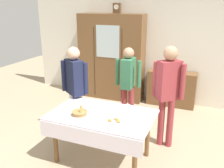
{
  "coord_description": "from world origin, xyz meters",
  "views": [
    {
      "loc": [
        1.41,
        -3.26,
        2.37
      ],
      "look_at": [
        0.0,
        0.2,
        1.13
      ],
      "focal_mm": 39.5,
      "sensor_mm": 36.0,
      "label": 1
    }
  ],
  "objects_px": {
    "bookshelf_low": "(171,89)",
    "tea_cup_near_left": "(137,112)",
    "tea_cup_far_left": "(97,117)",
    "pastry_plate": "(114,121)",
    "tea_cup_mid_left": "(112,104)",
    "tea_cup_front_edge": "(128,107)",
    "person_beside_shelf": "(128,79)",
    "wall_cabinet": "(111,57)",
    "bread_basket": "(80,113)",
    "spoon_center": "(136,121)",
    "book_stack": "(173,71)",
    "tea_cup_near_right": "(99,105)",
    "spoon_front_edge": "(78,109)",
    "person_behind_table_left": "(168,87)",
    "dining_table": "(101,122)",
    "mantel_clock": "(117,8)",
    "person_by_cabinet": "(75,83)",
    "tea_cup_mid_right": "(65,109)"
  },
  "relations": [
    {
      "from": "tea_cup_far_left",
      "to": "bread_basket",
      "type": "xyz_separation_m",
      "value": [
        -0.3,
        0.03,
        0.01
      ]
    },
    {
      "from": "person_by_cabinet",
      "to": "wall_cabinet",
      "type": "bearing_deg",
      "value": 94.11
    },
    {
      "from": "bread_basket",
      "to": "spoon_center",
      "type": "height_order",
      "value": "bread_basket"
    },
    {
      "from": "mantel_clock",
      "to": "pastry_plate",
      "type": "xyz_separation_m",
      "value": [
        1.03,
        -2.74,
        -1.45
      ]
    },
    {
      "from": "person_behind_table_left",
      "to": "dining_table",
      "type": "bearing_deg",
      "value": -135.94
    },
    {
      "from": "tea_cup_near_left",
      "to": "tea_cup_front_edge",
      "type": "bearing_deg",
      "value": 143.86
    },
    {
      "from": "tea_cup_near_left",
      "to": "person_beside_shelf",
      "type": "relative_size",
      "value": 0.08
    },
    {
      "from": "person_behind_table_left",
      "to": "tea_cup_far_left",
      "type": "bearing_deg",
      "value": -130.83
    },
    {
      "from": "tea_cup_near_right",
      "to": "person_by_cabinet",
      "type": "height_order",
      "value": "person_by_cabinet"
    },
    {
      "from": "tea_cup_front_edge",
      "to": "person_behind_table_left",
      "type": "xyz_separation_m",
      "value": [
        0.53,
        0.44,
        0.26
      ]
    },
    {
      "from": "dining_table",
      "to": "tea_cup_mid_left",
      "type": "relative_size",
      "value": 11.87
    },
    {
      "from": "wall_cabinet",
      "to": "person_beside_shelf",
      "type": "relative_size",
      "value": 1.35
    },
    {
      "from": "tea_cup_front_edge",
      "to": "bookshelf_low",
      "type": "bearing_deg",
      "value": 81.78
    },
    {
      "from": "wall_cabinet",
      "to": "tea_cup_front_edge",
      "type": "xyz_separation_m",
      "value": [
        1.2,
        -2.22,
        -0.25
      ]
    },
    {
      "from": "book_stack",
      "to": "person_beside_shelf",
      "type": "relative_size",
      "value": 0.13
    },
    {
      "from": "pastry_plate",
      "to": "tea_cup_near_left",
      "type": "bearing_deg",
      "value": 61.87
    },
    {
      "from": "tea_cup_near_right",
      "to": "spoon_front_edge",
      "type": "bearing_deg",
      "value": -140.61
    },
    {
      "from": "person_behind_table_left",
      "to": "tea_cup_near_right",
      "type": "bearing_deg",
      "value": -150.83
    },
    {
      "from": "tea_cup_front_edge",
      "to": "person_behind_table_left",
      "type": "bearing_deg",
      "value": 39.74
    },
    {
      "from": "tea_cup_mid_left",
      "to": "tea_cup_near_right",
      "type": "relative_size",
      "value": 1.0
    },
    {
      "from": "tea_cup_far_left",
      "to": "person_beside_shelf",
      "type": "xyz_separation_m",
      "value": [
        -0.04,
        1.5,
        0.14
      ]
    },
    {
      "from": "bookshelf_low",
      "to": "tea_cup_near_left",
      "type": "height_order",
      "value": "tea_cup_near_left"
    },
    {
      "from": "wall_cabinet",
      "to": "mantel_clock",
      "type": "distance_m",
      "value": 1.19
    },
    {
      "from": "tea_cup_mid_left",
      "to": "pastry_plate",
      "type": "bearing_deg",
      "value": -64.03
    },
    {
      "from": "tea_cup_mid_left",
      "to": "tea_cup_front_edge",
      "type": "xyz_separation_m",
      "value": [
        0.27,
        -0.0,
        0.0
      ]
    },
    {
      "from": "tea_cup_mid_left",
      "to": "person_by_cabinet",
      "type": "height_order",
      "value": "person_by_cabinet"
    },
    {
      "from": "person_by_cabinet",
      "to": "person_beside_shelf",
      "type": "bearing_deg",
      "value": 48.58
    },
    {
      "from": "bookshelf_low",
      "to": "tea_cup_near_left",
      "type": "xyz_separation_m",
      "value": [
        -0.15,
        -2.41,
        0.39
      ]
    },
    {
      "from": "tea_cup_far_left",
      "to": "pastry_plate",
      "type": "height_order",
      "value": "tea_cup_far_left"
    },
    {
      "from": "book_stack",
      "to": "wall_cabinet",
      "type": "bearing_deg",
      "value": -178.11
    },
    {
      "from": "pastry_plate",
      "to": "spoon_center",
      "type": "height_order",
      "value": "pastry_plate"
    },
    {
      "from": "dining_table",
      "to": "mantel_clock",
      "type": "bearing_deg",
      "value": 106.21
    },
    {
      "from": "dining_table",
      "to": "person_by_cabinet",
      "type": "distance_m",
      "value": 0.99
    },
    {
      "from": "tea_cup_front_edge",
      "to": "pastry_plate",
      "type": "relative_size",
      "value": 0.46
    },
    {
      "from": "tea_cup_mid_left",
      "to": "tea_cup_mid_right",
      "type": "distance_m",
      "value": 0.74
    },
    {
      "from": "wall_cabinet",
      "to": "spoon_front_edge",
      "type": "relative_size",
      "value": 17.81
    },
    {
      "from": "tea_cup_far_left",
      "to": "tea_cup_near_left",
      "type": "height_order",
      "value": "same"
    },
    {
      "from": "tea_cup_near_left",
      "to": "pastry_plate",
      "type": "height_order",
      "value": "tea_cup_near_left"
    },
    {
      "from": "pastry_plate",
      "to": "person_beside_shelf",
      "type": "relative_size",
      "value": 0.18
    },
    {
      "from": "tea_cup_front_edge",
      "to": "spoon_center",
      "type": "bearing_deg",
      "value": -56.13
    },
    {
      "from": "tea_cup_mid_right",
      "to": "spoon_front_edge",
      "type": "distance_m",
      "value": 0.2
    },
    {
      "from": "book_stack",
      "to": "spoon_front_edge",
      "type": "distance_m",
      "value": 2.8
    },
    {
      "from": "pastry_plate",
      "to": "mantel_clock",
      "type": "bearing_deg",
      "value": 110.58
    },
    {
      "from": "mantel_clock",
      "to": "person_by_cabinet",
      "type": "height_order",
      "value": "mantel_clock"
    },
    {
      "from": "person_beside_shelf",
      "to": "bread_basket",
      "type": "bearing_deg",
      "value": -99.92
    },
    {
      "from": "tea_cup_near_left",
      "to": "person_behind_table_left",
      "type": "xyz_separation_m",
      "value": [
        0.35,
        0.57,
        0.26
      ]
    },
    {
      "from": "book_stack",
      "to": "dining_table",
      "type": "bearing_deg",
      "value": -103.41
    },
    {
      "from": "tea_cup_near_left",
      "to": "spoon_front_edge",
      "type": "xyz_separation_m",
      "value": [
        -0.89,
        -0.19,
        -0.02
      ]
    },
    {
      "from": "bread_basket",
      "to": "spoon_center",
      "type": "relative_size",
      "value": 2.02
    },
    {
      "from": "person_beside_shelf",
      "to": "person_by_cabinet",
      "type": "relative_size",
      "value": 0.94
    }
  ]
}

